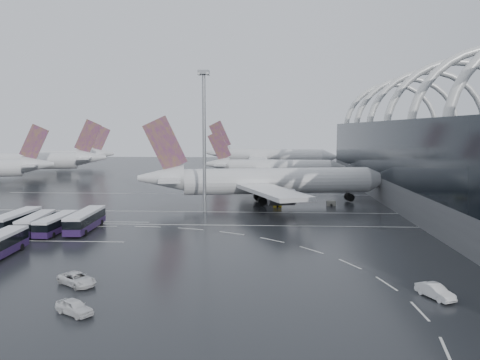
{
  "coord_description": "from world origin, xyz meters",
  "views": [
    {
      "loc": [
        12.47,
        -88.35,
        18.08
      ],
      "look_at": [
        7.09,
        12.49,
        7.0
      ],
      "focal_mm": 35.0,
      "sensor_mm": 36.0,
      "label": 1
    }
  ],
  "objects_px": {
    "jet_remote_mid": "(42,161)",
    "gse_cart_belly_d": "(331,203)",
    "airliner_gate_b": "(272,167)",
    "bus_row_near_c": "(56,223)",
    "van_curve_c": "(435,291)",
    "floodlight_mast": "(204,124)",
    "jet_remote_far": "(65,157)",
    "bus_row_near_a": "(16,221)",
    "gse_cart_belly_e": "(293,197)",
    "van_curve_b": "(74,307)",
    "van_curve_a": "(77,279)",
    "airliner_main": "(265,182)",
    "bus_row_near_d": "(85,220)",
    "airliner_gate_c": "(267,156)",
    "bus_row_near_b": "(36,223)",
    "gse_cart_belly_a": "(277,205)"
  },
  "relations": [
    {
      "from": "jet_remote_far",
      "to": "van_curve_b",
      "type": "xyz_separation_m",
      "value": [
        74.18,
        -169.4,
        -4.39
      ]
    },
    {
      "from": "bus_row_near_a",
      "to": "gse_cart_belly_d",
      "type": "bearing_deg",
      "value": -63.06
    },
    {
      "from": "bus_row_near_d",
      "to": "van_curve_c",
      "type": "distance_m",
      "value": 59.19
    },
    {
      "from": "airliner_gate_b",
      "to": "bus_row_near_c",
      "type": "xyz_separation_m",
      "value": [
        -38.9,
        -88.77,
        -2.75
      ]
    },
    {
      "from": "jet_remote_far",
      "to": "van_curve_b",
      "type": "distance_m",
      "value": 184.98
    },
    {
      "from": "bus_row_near_a",
      "to": "gse_cart_belly_e",
      "type": "relative_size",
      "value": 6.6
    },
    {
      "from": "jet_remote_far",
      "to": "bus_row_near_d",
      "type": "xyz_separation_m",
      "value": [
        60.72,
        -131.92,
        -3.26
      ]
    },
    {
      "from": "bus_row_near_a",
      "to": "gse_cart_belly_d",
      "type": "distance_m",
      "value": 67.2
    },
    {
      "from": "bus_row_near_c",
      "to": "floodlight_mast",
      "type": "bearing_deg",
      "value": -44.38
    },
    {
      "from": "bus_row_near_b",
      "to": "van_curve_b",
      "type": "distance_m",
      "value": 41.8
    },
    {
      "from": "gse_cart_belly_e",
      "to": "airliner_main",
      "type": "bearing_deg",
      "value": -131.77
    },
    {
      "from": "airliner_gate_b",
      "to": "gse_cart_belly_e",
      "type": "xyz_separation_m",
      "value": [
        4.67,
        -46.5,
        -3.83
      ]
    },
    {
      "from": "bus_row_near_a",
      "to": "bus_row_near_c",
      "type": "height_order",
      "value": "bus_row_near_a"
    },
    {
      "from": "jet_remote_far",
      "to": "van_curve_c",
      "type": "distance_m",
      "value": 197.33
    },
    {
      "from": "bus_row_near_b",
      "to": "van_curve_c",
      "type": "relative_size",
      "value": 2.67
    },
    {
      "from": "bus_row_near_b",
      "to": "gse_cart_belly_d",
      "type": "bearing_deg",
      "value": -66.06
    },
    {
      "from": "jet_remote_far",
      "to": "bus_row_near_b",
      "type": "relative_size",
      "value": 3.57
    },
    {
      "from": "bus_row_near_d",
      "to": "van_curve_b",
      "type": "bearing_deg",
      "value": -162.49
    },
    {
      "from": "gse_cart_belly_e",
      "to": "gse_cart_belly_a",
      "type": "bearing_deg",
      "value": -108.17
    },
    {
      "from": "gse_cart_belly_e",
      "to": "van_curve_a",
      "type": "bearing_deg",
      "value": -112.72
    },
    {
      "from": "airliner_main",
      "to": "airliner_gate_b",
      "type": "height_order",
      "value": "airliner_main"
    },
    {
      "from": "jet_remote_mid",
      "to": "jet_remote_far",
      "type": "relative_size",
      "value": 1.14
    },
    {
      "from": "gse_cart_belly_a",
      "to": "gse_cart_belly_e",
      "type": "xyz_separation_m",
      "value": [
        4.27,
        13.0,
        0.03
      ]
    },
    {
      "from": "airliner_main",
      "to": "bus_row_near_d",
      "type": "xyz_separation_m",
      "value": [
        -31.94,
        -31.87,
        -3.44
      ]
    },
    {
      "from": "van_curve_b",
      "to": "bus_row_near_c",
      "type": "bearing_deg",
      "value": 58.41
    },
    {
      "from": "jet_remote_mid",
      "to": "floodlight_mast",
      "type": "bearing_deg",
      "value": 121.27
    },
    {
      "from": "van_curve_c",
      "to": "floodlight_mast",
      "type": "distance_m",
      "value": 63.14
    },
    {
      "from": "gse_cart_belly_e",
      "to": "bus_row_near_c",
      "type": "bearing_deg",
      "value": -135.87
    },
    {
      "from": "airliner_main",
      "to": "jet_remote_far",
      "type": "bearing_deg",
      "value": 122.75
    },
    {
      "from": "airliner_main",
      "to": "floodlight_mast",
      "type": "bearing_deg",
      "value": -148.86
    },
    {
      "from": "van_curve_a",
      "to": "gse_cart_belly_d",
      "type": "xyz_separation_m",
      "value": [
        37.4,
        58.58,
        -0.16
      ]
    },
    {
      "from": "jet_remote_mid",
      "to": "gse_cart_belly_d",
      "type": "height_order",
      "value": "jet_remote_mid"
    },
    {
      "from": "bus_row_near_b",
      "to": "bus_row_near_c",
      "type": "distance_m",
      "value": 3.9
    },
    {
      "from": "airliner_gate_c",
      "to": "bus_row_near_c",
      "type": "bearing_deg",
      "value": -93.18
    },
    {
      "from": "bus_row_near_a",
      "to": "jet_remote_far",
      "type": "bearing_deg",
      "value": 20.11
    },
    {
      "from": "bus_row_near_a",
      "to": "gse_cart_belly_a",
      "type": "distance_m",
      "value": 54.89
    },
    {
      "from": "bus_row_near_d",
      "to": "van_curve_a",
      "type": "height_order",
      "value": "bus_row_near_d"
    },
    {
      "from": "airliner_gate_b",
      "to": "van_curve_b",
      "type": "distance_m",
      "value": 125.87
    },
    {
      "from": "airliner_main",
      "to": "airliner_gate_c",
      "type": "bearing_deg",
      "value": 79.24
    },
    {
      "from": "airliner_gate_c",
      "to": "van_curve_c",
      "type": "bearing_deg",
      "value": -71.98
    },
    {
      "from": "bus_row_near_b",
      "to": "floodlight_mast",
      "type": "height_order",
      "value": "floodlight_mast"
    },
    {
      "from": "gse_cart_belly_d",
      "to": "floodlight_mast",
      "type": "bearing_deg",
      "value": -162.53
    },
    {
      "from": "bus_row_near_a",
      "to": "gse_cart_belly_d",
      "type": "xyz_separation_m",
      "value": [
        59.93,
        30.39,
        -1.24
      ]
    },
    {
      "from": "jet_remote_far",
      "to": "bus_row_near_a",
      "type": "height_order",
      "value": "jet_remote_far"
    },
    {
      "from": "airliner_main",
      "to": "jet_remote_mid",
      "type": "xyz_separation_m",
      "value": [
        -86.46,
        64.63,
        0.35
      ]
    },
    {
      "from": "bus_row_near_b",
      "to": "gse_cart_belly_a",
      "type": "bearing_deg",
      "value": -61.54
    },
    {
      "from": "bus_row_near_a",
      "to": "bus_row_near_d",
      "type": "relative_size",
      "value": 0.96
    },
    {
      "from": "van_curve_a",
      "to": "van_curve_c",
      "type": "xyz_separation_m",
      "value": [
        40.03,
        -2.04,
        0.03
      ]
    },
    {
      "from": "jet_remote_mid",
      "to": "van_curve_a",
      "type": "distance_m",
      "value": 141.42
    },
    {
      "from": "gse_cart_belly_a",
      "to": "gse_cart_belly_d",
      "type": "relative_size",
      "value": 0.92
    }
  ]
}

